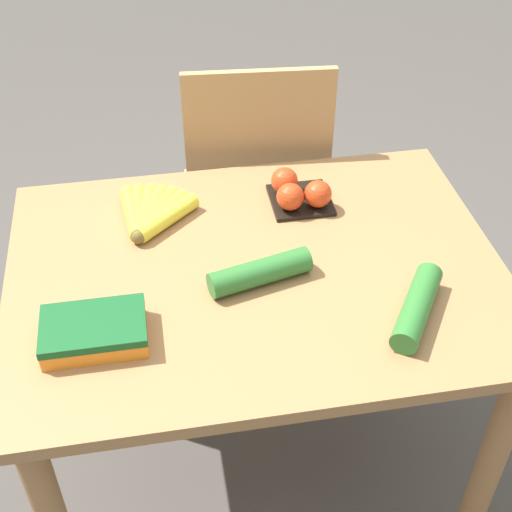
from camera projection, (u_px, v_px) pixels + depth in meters
name	position (u px, v px, depth m)	size (l,w,h in m)	color
ground_plane	(256.00, 470.00, 2.01)	(12.00, 12.00, 0.00)	#4C4742
dining_table	(256.00, 310.00, 1.60)	(1.05, 0.78, 0.76)	#9E7044
chair	(255.00, 204.00, 2.13)	(0.45, 0.43, 0.99)	tan
banana_bunch	(150.00, 214.00, 1.63)	(0.18, 0.19, 0.04)	brown
tomato_pack	(298.00, 192.00, 1.67)	(0.14, 0.14, 0.07)	black
carrot_bag	(94.00, 330.00, 1.34)	(0.20, 0.13, 0.05)	orange
cucumber_near	(258.00, 272.00, 1.46)	(0.22, 0.10, 0.05)	#2D702D
cucumber_far	(417.00, 307.00, 1.39)	(0.16, 0.21, 0.05)	#2D702D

